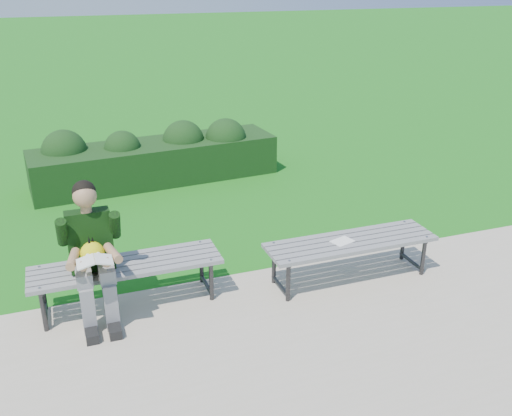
# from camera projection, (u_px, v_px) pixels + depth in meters

# --- Properties ---
(ground) EXTENTS (80.00, 80.00, 0.00)m
(ground) POSITION_uv_depth(u_px,v_px,m) (235.00, 276.00, 6.15)
(ground) COLOR #2F7220
(ground) RESTS_ON ground
(walkway) EXTENTS (30.00, 3.50, 0.02)m
(walkway) POSITION_uv_depth(u_px,v_px,m) (302.00, 375.00, 4.63)
(walkway) COLOR #B4A495
(walkway) RESTS_ON ground
(hedge) EXTENTS (3.80, 1.24, 0.90)m
(hedge) POSITION_uv_depth(u_px,v_px,m) (155.00, 156.00, 8.81)
(hedge) COLOR #17441A
(hedge) RESTS_ON ground
(bench_left) EXTENTS (1.80, 0.50, 0.46)m
(bench_left) POSITION_uv_depth(u_px,v_px,m) (127.00, 269.00, 5.44)
(bench_left) COLOR gray
(bench_left) RESTS_ON walkway
(bench_right) EXTENTS (1.80, 0.50, 0.46)m
(bench_right) POSITION_uv_depth(u_px,v_px,m) (351.00, 245.00, 5.91)
(bench_right) COLOR gray
(bench_right) RESTS_ON walkway
(seated_boy) EXTENTS (0.56, 0.76, 1.31)m
(seated_boy) POSITION_uv_depth(u_px,v_px,m) (92.00, 249.00, 5.15)
(seated_boy) COLOR slate
(seated_boy) RESTS_ON walkway
(paper_sheet) EXTENTS (0.26, 0.22, 0.01)m
(paper_sheet) POSITION_uv_depth(u_px,v_px,m) (342.00, 241.00, 5.86)
(paper_sheet) COLOR white
(paper_sheet) RESTS_ON bench_right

